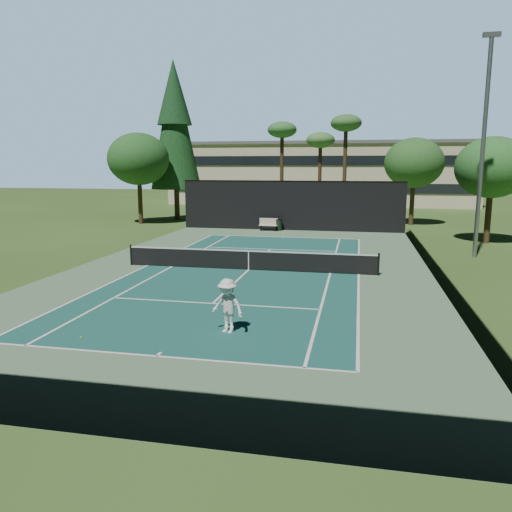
# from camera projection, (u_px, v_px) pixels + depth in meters

# --- Properties ---
(ground) EXTENTS (160.00, 160.00, 0.00)m
(ground) POSITION_uv_depth(u_px,v_px,m) (249.00, 270.00, 25.31)
(ground) COLOR #33541F
(ground) RESTS_ON ground
(apron_slab) EXTENTS (18.00, 32.00, 0.01)m
(apron_slab) POSITION_uv_depth(u_px,v_px,m) (249.00, 270.00, 25.31)
(apron_slab) COLOR #577A56
(apron_slab) RESTS_ON ground
(court_surface) EXTENTS (10.97, 23.77, 0.01)m
(court_surface) POSITION_uv_depth(u_px,v_px,m) (249.00, 270.00, 25.31)
(court_surface) COLOR #1A544B
(court_surface) RESTS_ON ground
(court_lines) EXTENTS (11.07, 23.87, 0.01)m
(court_lines) POSITION_uv_depth(u_px,v_px,m) (249.00, 270.00, 25.31)
(court_lines) COLOR white
(court_lines) RESTS_ON ground
(tennis_net) EXTENTS (12.90, 0.10, 1.10)m
(tennis_net) POSITION_uv_depth(u_px,v_px,m) (249.00, 259.00, 25.21)
(tennis_net) COLOR black
(tennis_net) RESTS_ON ground
(fence) EXTENTS (18.04, 32.05, 4.03)m
(fence) POSITION_uv_depth(u_px,v_px,m) (249.00, 231.00, 25.01)
(fence) COLOR black
(fence) RESTS_ON ground
(player) EXTENTS (1.28, 0.98, 1.75)m
(player) POSITION_uv_depth(u_px,v_px,m) (228.00, 306.00, 15.74)
(player) COLOR white
(player) RESTS_ON ground
(tennis_ball_a) EXTENTS (0.06, 0.06, 0.06)m
(tennis_ball_a) POSITION_uv_depth(u_px,v_px,m) (81.00, 337.00, 15.34)
(tennis_ball_a) COLOR gold
(tennis_ball_a) RESTS_ON ground
(tennis_ball_b) EXTENTS (0.07, 0.07, 0.07)m
(tennis_ball_b) POSITION_uv_depth(u_px,v_px,m) (251.00, 264.00, 26.72)
(tennis_ball_b) COLOR #E2F136
(tennis_ball_b) RESTS_ON ground
(tennis_ball_c) EXTENTS (0.06, 0.06, 0.06)m
(tennis_ball_c) POSITION_uv_depth(u_px,v_px,m) (311.00, 259.00, 28.12)
(tennis_ball_c) COLOR #DEEF36
(tennis_ball_c) RESTS_ON ground
(tennis_ball_d) EXTENTS (0.08, 0.08, 0.08)m
(tennis_ball_d) POSITION_uv_depth(u_px,v_px,m) (141.00, 257.00, 28.57)
(tennis_ball_d) COLOR #BBCE2E
(tennis_ball_d) RESTS_ON ground
(park_bench) EXTENTS (1.50, 0.45, 1.02)m
(park_bench) POSITION_uv_depth(u_px,v_px,m) (268.00, 224.00, 40.32)
(park_bench) COLOR beige
(park_bench) RESTS_ON ground
(trash_bin) EXTENTS (0.56, 0.56, 0.95)m
(trash_bin) POSITION_uv_depth(u_px,v_px,m) (279.00, 225.00, 40.41)
(trash_bin) COLOR black
(trash_bin) RESTS_ON ground
(pine_tree) EXTENTS (4.80, 4.80, 15.00)m
(pine_tree) POSITION_uv_depth(u_px,v_px,m) (175.00, 119.00, 47.16)
(pine_tree) COLOR #4F3721
(pine_tree) RESTS_ON ground
(palm_a) EXTENTS (2.80, 2.80, 9.32)m
(palm_a) POSITION_uv_depth(u_px,v_px,m) (282.00, 134.00, 47.36)
(palm_a) COLOR #3F2D1B
(palm_a) RESTS_ON ground
(palm_b) EXTENTS (2.80, 2.80, 8.42)m
(palm_b) POSITION_uv_depth(u_px,v_px,m) (320.00, 143.00, 48.75)
(palm_b) COLOR #41281C
(palm_b) RESTS_ON ground
(palm_c) EXTENTS (2.80, 2.80, 9.77)m
(palm_c) POSITION_uv_depth(u_px,v_px,m) (346.00, 127.00, 45.14)
(palm_c) COLOR #402E1B
(palm_c) RESTS_ON ground
(decid_tree_a) EXTENTS (5.12, 5.12, 7.62)m
(decid_tree_a) POSITION_uv_depth(u_px,v_px,m) (414.00, 163.00, 43.56)
(decid_tree_a) COLOR #47341E
(decid_tree_a) RESTS_ON ground
(decid_tree_b) EXTENTS (4.80, 4.80, 7.14)m
(decid_tree_b) POSITION_uv_depth(u_px,v_px,m) (492.00, 168.00, 33.19)
(decid_tree_b) COLOR #49351F
(decid_tree_b) RESTS_ON ground
(decid_tree_c) EXTENTS (5.44, 5.44, 8.09)m
(decid_tree_c) POSITION_uv_depth(u_px,v_px,m) (138.00, 159.00, 44.38)
(decid_tree_c) COLOR #4A331F
(decid_tree_c) RESTS_ON ground
(campus_building) EXTENTS (40.50, 12.50, 8.30)m
(campus_building) POSITION_uv_depth(u_px,v_px,m) (320.00, 173.00, 68.86)
(campus_building) COLOR beige
(campus_building) RESTS_ON ground
(light_pole) EXTENTS (0.90, 0.25, 12.22)m
(light_pole) POSITION_uv_depth(u_px,v_px,m) (483.00, 143.00, 27.56)
(light_pole) COLOR #93969B
(light_pole) RESTS_ON ground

